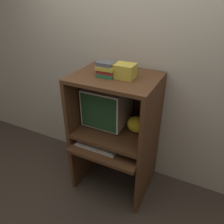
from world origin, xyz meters
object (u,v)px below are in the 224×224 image
storage_box (125,71)px  crt_monitor (107,105)px  mouse (121,154)px  keyboard (97,146)px  book_stack (106,69)px  snack_bag (137,125)px

storage_box → crt_monitor: bearing=158.7°
crt_monitor → mouse: crt_monitor is taller
keyboard → book_stack: bearing=78.1°
keyboard → mouse: 0.28m
mouse → crt_monitor: bearing=135.4°
book_stack → storage_box: size_ratio=0.98×
crt_monitor → mouse: (0.31, -0.31, -0.34)m
storage_box → mouse: bearing=-69.5°
book_stack → snack_bag: bearing=18.4°
keyboard → snack_bag: bearing=38.6°
mouse → storage_box: (-0.08, 0.22, 0.78)m
snack_bag → storage_box: storage_box is taller
mouse → storage_box: size_ratio=0.32×
crt_monitor → storage_box: 0.51m
snack_bag → book_stack: bearing=-161.6°
crt_monitor → book_stack: size_ratio=2.39×
storage_box → book_stack: bearing=-165.8°
mouse → storage_box: bearing=110.5°
crt_monitor → keyboard: bearing=-84.8°
mouse → snack_bag: snack_bag is taller
mouse → book_stack: 0.84m
keyboard → storage_box: (0.20, 0.21, 0.79)m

